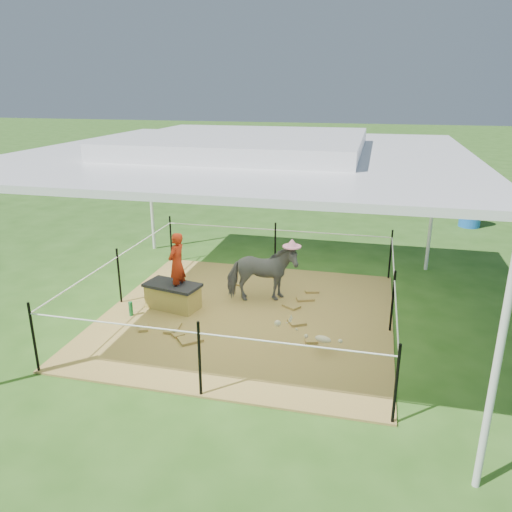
% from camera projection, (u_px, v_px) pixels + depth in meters
% --- Properties ---
extents(ground, '(90.00, 90.00, 0.00)m').
position_uv_depth(ground, '(247.00, 317.00, 8.13)').
color(ground, '#2D5919').
rests_on(ground, ground).
extents(hay_patch, '(4.60, 4.60, 0.03)m').
position_uv_depth(hay_patch, '(247.00, 316.00, 8.12)').
color(hay_patch, brown).
rests_on(hay_patch, ground).
extents(canopy_tent, '(6.30, 6.30, 2.90)m').
position_uv_depth(canopy_tent, '(246.00, 149.00, 7.26)').
color(canopy_tent, silver).
rests_on(canopy_tent, ground).
extents(rope_fence, '(4.54, 4.54, 1.00)m').
position_uv_depth(rope_fence, '(247.00, 280.00, 7.92)').
color(rope_fence, black).
rests_on(rope_fence, ground).
extents(straw_bale, '(0.93, 0.60, 0.38)m').
position_uv_depth(straw_bale, '(173.00, 297.00, 8.34)').
color(straw_bale, '#AD933E').
rests_on(straw_bale, hay_patch).
extents(dark_cloth, '(0.99, 0.65, 0.05)m').
position_uv_depth(dark_cloth, '(172.00, 285.00, 8.27)').
color(dark_cloth, black).
rests_on(dark_cloth, straw_bale).
extents(woman, '(0.32, 0.42, 1.03)m').
position_uv_depth(woman, '(176.00, 258.00, 8.09)').
color(woman, '#A82510').
rests_on(woman, straw_bale).
extents(green_bottle, '(0.08, 0.08, 0.24)m').
position_uv_depth(green_bottle, '(131.00, 309.00, 8.07)').
color(green_bottle, '#186C31').
rests_on(green_bottle, hay_patch).
extents(pony, '(1.29, 0.87, 1.00)m').
position_uv_depth(pony, '(262.00, 274.00, 8.51)').
color(pony, '#515257').
rests_on(pony, hay_patch).
extents(pink_hat, '(0.31, 0.31, 0.14)m').
position_uv_depth(pink_hat, '(262.00, 242.00, 8.32)').
color(pink_hat, '#FF93C8').
rests_on(pink_hat, pony).
extents(foal, '(0.85, 0.61, 0.43)m').
position_uv_depth(foal, '(323.00, 338.00, 6.95)').
color(foal, beige).
rests_on(foal, hay_patch).
extents(trash_barrel, '(0.71, 0.71, 0.85)m').
position_uv_depth(trash_barrel, '(471.00, 211.00, 13.21)').
color(trash_barrel, blue).
rests_on(trash_barrel, ground).
extents(picnic_table_near, '(2.21, 1.81, 0.81)m').
position_uv_depth(picnic_table_near, '(383.00, 195.00, 15.26)').
color(picnic_table_near, brown).
rests_on(picnic_table_near, ground).
extents(picnic_table_far, '(1.70, 1.28, 0.68)m').
position_uv_depth(picnic_table_far, '(509.00, 201.00, 14.74)').
color(picnic_table_far, '#56351D').
rests_on(picnic_table_far, ground).
extents(distant_person, '(0.51, 0.41, 1.01)m').
position_uv_depth(distant_person, '(402.00, 195.00, 14.71)').
color(distant_person, teal).
rests_on(distant_person, ground).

